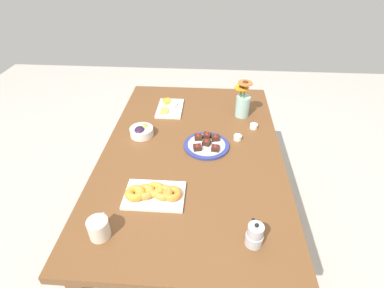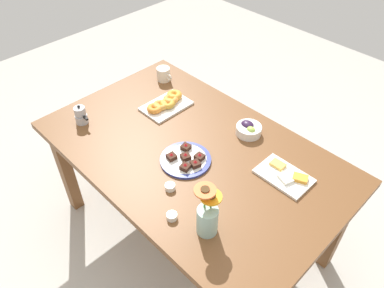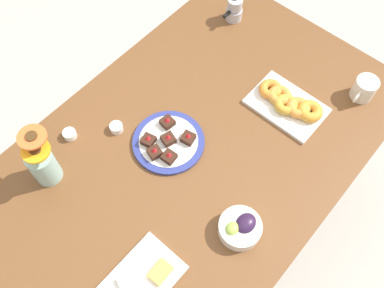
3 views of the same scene
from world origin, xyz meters
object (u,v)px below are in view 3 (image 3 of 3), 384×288
(dining_table, at_px, (192,160))
(jam_cup_honey, at_px, (116,127))
(croissant_platter, at_px, (289,103))
(jam_cup_berry, at_px, (70,134))
(cheese_platter, at_px, (140,283))
(moka_pot, at_px, (234,10))
(coffee_mug, at_px, (364,89))
(flower_vase, at_px, (43,164))
(grape_bowl, at_px, (240,227))
(dessert_plate, at_px, (168,142))

(dining_table, bearing_deg, jam_cup_honey, -65.48)
(dining_table, height_order, croissant_platter, croissant_platter)
(jam_cup_berry, bearing_deg, croissant_platter, 140.18)
(dining_table, relative_size, jam_cup_honey, 33.33)
(cheese_platter, relative_size, jam_cup_berry, 5.42)
(jam_cup_honey, bearing_deg, croissant_platter, 140.05)
(croissant_platter, bearing_deg, jam_cup_honey, -39.95)
(jam_cup_honey, bearing_deg, cheese_platter, 53.29)
(moka_pot, bearing_deg, coffee_mug, 90.39)
(croissant_platter, bearing_deg, coffee_mug, 141.47)
(cheese_platter, xyz_separation_m, flower_vase, (-0.05, -0.49, 0.08))
(coffee_mug, relative_size, grape_bowl, 0.87)
(dining_table, height_order, coffee_mug, coffee_mug)
(dining_table, relative_size, cheese_platter, 6.15)
(jam_cup_honey, xyz_separation_m, dessert_plate, (-0.08, 0.18, -0.00))
(coffee_mug, xyz_separation_m, jam_cup_berry, (0.85, -0.70, -0.03))
(croissant_platter, height_order, dessert_plate, dessert_plate)
(coffee_mug, bearing_deg, grape_bowl, -1.66)
(moka_pot, bearing_deg, jam_cup_honey, 1.94)
(grape_bowl, distance_m, moka_pot, 0.94)
(dessert_plate, bearing_deg, grape_bowl, 77.78)
(coffee_mug, xyz_separation_m, croissant_platter, (0.23, -0.18, -0.02))
(cheese_platter, bearing_deg, flower_vase, -96.39)
(dessert_plate, bearing_deg, dining_table, 115.08)
(jam_cup_honey, bearing_deg, coffee_mug, 140.49)
(croissant_platter, distance_m, jam_cup_honey, 0.64)
(dining_table, xyz_separation_m, jam_cup_berry, (0.25, -0.37, 0.10))
(coffee_mug, bearing_deg, dessert_plate, -32.89)
(moka_pot, bearing_deg, cheese_platter, 24.20)
(dessert_plate, relative_size, flower_vase, 1.03)
(coffee_mug, distance_m, dessert_plate, 0.76)
(jam_cup_honey, bearing_deg, grape_bowl, 89.66)
(dessert_plate, bearing_deg, cheese_platter, 32.70)
(croissant_platter, bearing_deg, flower_vase, -30.47)
(cheese_platter, distance_m, jam_cup_honey, 0.56)
(flower_vase, height_order, moka_pot, flower_vase)
(coffee_mug, bearing_deg, croissant_platter, -38.53)
(grape_bowl, relative_size, dessert_plate, 0.54)
(grape_bowl, bearing_deg, jam_cup_berry, -79.44)
(flower_vase, relative_size, moka_pot, 2.12)
(jam_cup_honey, relative_size, dessert_plate, 0.18)
(cheese_platter, bearing_deg, coffee_mug, 172.08)
(jam_cup_honey, distance_m, flower_vase, 0.29)
(coffee_mug, height_order, grape_bowl, coffee_mug)
(grape_bowl, relative_size, flower_vase, 0.55)
(dining_table, bearing_deg, flower_vase, -37.22)
(dining_table, xyz_separation_m, croissant_platter, (-0.37, 0.15, 0.11))
(jam_cup_honey, bearing_deg, dining_table, 114.52)
(dining_table, bearing_deg, coffee_mug, 151.05)
(croissant_platter, xyz_separation_m, jam_cup_honey, (0.49, -0.41, -0.01))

